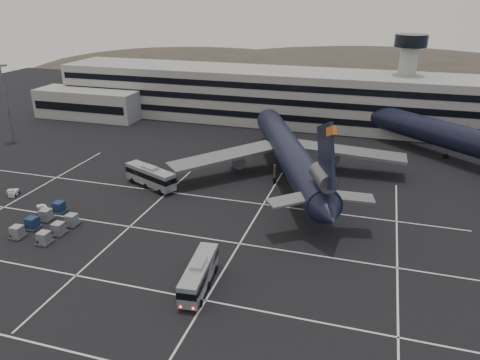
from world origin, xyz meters
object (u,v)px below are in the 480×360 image
at_px(uld_cluster, 47,223).
at_px(trijet_main, 290,154).
at_px(bus_near, 199,273).
at_px(tug_a, 13,193).
at_px(bus_far, 150,176).

bearing_deg(uld_cluster, trijet_main, 43.85).
distance_m(bus_near, tug_a, 45.04).
distance_m(bus_near, bus_far, 33.81).
height_order(bus_far, tug_a, bus_far).
relative_size(bus_near, tug_a, 4.55).
relative_size(bus_far, tug_a, 4.95).
xyz_separation_m(tug_a, uld_cluster, (13.87, -8.54, 0.32)).
xyz_separation_m(bus_near, bus_far, (-20.33, 27.02, 0.21)).
distance_m(bus_near, uld_cluster, 29.18).
relative_size(trijet_main, bus_near, 5.12).
distance_m(trijet_main, bus_far, 26.69).
bearing_deg(bus_far, uld_cluster, -177.62).
height_order(trijet_main, bus_far, trijet_main).
bearing_deg(uld_cluster, bus_near, -15.00).
bearing_deg(bus_near, tug_a, 153.29).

